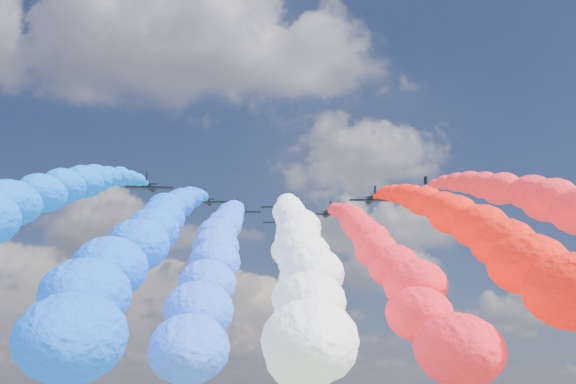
{
  "coord_description": "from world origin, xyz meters",
  "views": [
    {
      "loc": [
        -4.6,
        -150.25,
        66.43
      ],
      "look_at": [
        0.0,
        4.0,
        112.82
      ],
      "focal_mm": 45.84,
      "sensor_mm": 36.0,
      "label": 1
    }
  ],
  "objects": [
    {
      "name": "jet_2",
      "position": [
        -10.77,
        13.04,
        110.82
      ],
      "size": [
        10.62,
        14.0,
        5.23
      ],
      "primitive_type": null,
      "rotation": [
        0.18,
        0.0,
        -0.07
      ],
      "color": "black"
    },
    {
      "name": "jet_5",
      "position": [
        9.57,
        14.33,
        110.82
      ],
      "size": [
        10.36,
        13.82,
        5.23
      ],
      "primitive_type": null,
      "rotation": [
        0.18,
        0.0,
        0.05
      ],
      "color": "black"
    },
    {
      "name": "trail_1",
      "position": [
        -17.67,
        -51.54,
        90.45
      ],
      "size": [
        6.61,
        108.29,
        45.33
      ],
      "primitive_type": null,
      "color": "blue"
    },
    {
      "name": "jet_6",
      "position": [
        18.13,
        2.26,
        110.82
      ],
      "size": [
        10.02,
        13.58,
        5.23
      ],
      "primitive_type": null,
      "rotation": [
        0.18,
        0.0,
        0.02
      ],
      "color": "black"
    },
    {
      "name": "trail_5",
      "position": [
        9.57,
        -41.96,
        90.45
      ],
      "size": [
        6.61,
        108.29,
        45.33
      ],
      "primitive_type": null,
      "color": "red"
    },
    {
      "name": "trail_4",
      "position": [
        -0.7,
        -33.82,
        90.45
      ],
      "size": [
        6.61,
        108.29,
        45.33
      ],
      "primitive_type": null,
      "color": "white"
    },
    {
      "name": "trail_6",
      "position": [
        18.13,
        -54.03,
        90.45
      ],
      "size": [
        6.61,
        108.29,
        45.33
      ],
      "primitive_type": null,
      "color": "red"
    },
    {
      "name": "jet_0",
      "position": [
        -28.63,
        -5.78,
        110.82
      ],
      "size": [
        10.03,
        13.59,
        5.23
      ],
      "primitive_type": null,
      "rotation": [
        0.18,
        0.0,
        0.02
      ],
      "color": "black"
    },
    {
      "name": "trail_7",
      "position": [
        27.23,
        -60.85,
        90.45
      ],
      "size": [
        6.61,
        108.29,
        45.33
      ],
      "primitive_type": null,
      "color": "red"
    },
    {
      "name": "trail_2",
      "position": [
        -10.77,
        -43.25,
        90.45
      ],
      "size": [
        6.61,
        108.29,
        45.33
      ],
      "primitive_type": null,
      "color": "blue"
    },
    {
      "name": "jet_4",
      "position": [
        -0.7,
        22.47,
        110.82
      ],
      "size": [
        10.3,
        13.78,
        5.23
      ],
      "primitive_type": null,
      "rotation": [
        0.18,
        0.0,
        0.04
      ],
      "color": "black"
    },
    {
      "name": "trail_3",
      "position": [
        -0.94,
        -47.89,
        90.45
      ],
      "size": [
        6.61,
        108.29,
        45.33
      ],
      "primitive_type": null,
      "color": "white"
    },
    {
      "name": "trail_0",
      "position": [
        -28.63,
        -62.08,
        90.45
      ],
      "size": [
        6.61,
        108.29,
        45.33
      ],
      "primitive_type": null,
      "color": "blue"
    },
    {
      "name": "jet_3",
      "position": [
        -0.94,
        8.41,
        110.82
      ],
      "size": [
        9.78,
        13.41,
        5.23
      ],
      "primitive_type": null,
      "rotation": [
        0.18,
        0.0,
        -0.0
      ],
      "color": "black"
    },
    {
      "name": "jet_1",
      "position": [
        -17.67,
        4.76,
        110.82
      ],
      "size": [
        10.09,
        13.63,
        5.23
      ],
      "primitive_type": null,
      "rotation": [
        0.18,
        0.0,
        -0.03
      ],
      "color": "black"
    },
    {
      "name": "jet_7",
      "position": [
        27.23,
        -4.56,
        110.82
      ],
      "size": [
        10.63,
        14.01,
        5.23
      ],
      "primitive_type": null,
      "rotation": [
        0.18,
        0.0,
        0.07
      ],
      "color": "black"
    }
  ]
}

